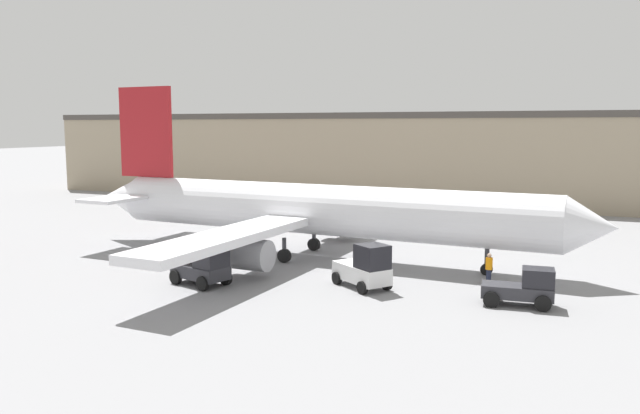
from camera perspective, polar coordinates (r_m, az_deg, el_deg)
name	(u,v)px	position (r m, az deg, el deg)	size (l,w,h in m)	color
ground_plane	(320,258)	(42.50, 0.00, -4.71)	(400.00, 400.00, 0.00)	gray
terminal_building	(374,156)	(78.16, 5.00, 4.68)	(86.54, 13.75, 10.49)	gray
airplane	(306,209)	(42.38, -1.26, -0.17)	(37.54, 32.56, 11.88)	white
ground_crew_worker	(489,268)	(36.71, 15.19, -5.38)	(0.39, 0.39, 1.79)	#1E2338
baggage_tug	(365,268)	(34.59, 4.14, -5.58)	(3.83, 3.43, 2.56)	silver
belt_loader_truck	(203,267)	(35.79, -10.61, -5.41)	(3.66, 2.77, 2.17)	#2D2D33
pushback_tug	(524,288)	(32.84, 18.12, -7.04)	(3.55, 1.97, 1.95)	#2D2D33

